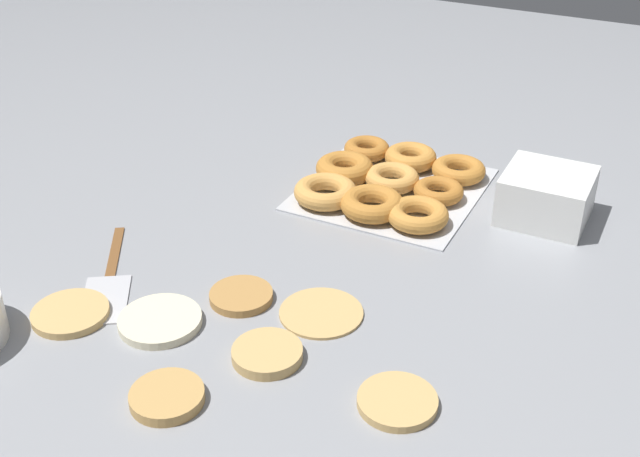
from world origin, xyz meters
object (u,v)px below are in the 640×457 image
at_px(donut_tray, 387,182).
at_px(pancake_1, 160,321).
at_px(pancake_4, 241,296).
at_px(spatula, 107,287).
at_px(pancake_0, 397,401).
at_px(pancake_3, 321,312).
at_px(pancake_2, 267,354).
at_px(pancake_6, 70,313).
at_px(container_stack, 546,196).
at_px(pancake_5, 167,397).

bearing_deg(donut_tray, pancake_1, 75.49).
relative_size(pancake_4, spatula, 0.38).
xyz_separation_m(pancake_0, pancake_3, (0.15, -0.11, -0.00)).
relative_size(pancake_2, spatula, 0.38).
relative_size(pancake_1, pancake_6, 1.07).
bearing_deg(pancake_2, pancake_0, 178.40).
bearing_deg(pancake_6, donut_tray, -114.93).
relative_size(pancake_0, donut_tray, 0.31).
height_order(pancake_1, container_stack, container_stack).
bearing_deg(pancake_3, spatula, 15.58).
xyz_separation_m(pancake_0, pancake_2, (0.17, -0.00, 0.00)).
bearing_deg(spatula, pancake_1, 41.15).
height_order(pancake_1, donut_tray, donut_tray).
bearing_deg(container_stack, pancake_4, 52.44).
height_order(pancake_4, spatula, pancake_4).
bearing_deg(pancake_6, pancake_4, -143.47).
bearing_deg(spatula, donut_tray, 118.87).
distance_m(pancake_1, pancake_3, 0.21).
height_order(pancake_2, pancake_3, pancake_2).
distance_m(pancake_0, donut_tray, 0.51).
distance_m(pancake_2, container_stack, 0.54).
distance_m(pancake_0, pancake_2, 0.17).
distance_m(pancake_1, pancake_4, 0.11).
xyz_separation_m(pancake_0, pancake_6, (0.44, 0.04, 0.00)).
height_order(donut_tray, container_stack, container_stack).
bearing_deg(pancake_2, spatula, -6.07).
bearing_deg(donut_tray, spatula, 61.78).
bearing_deg(spatula, pancake_2, 51.03).
xyz_separation_m(pancake_5, spatula, (0.20, -0.14, -0.00)).
bearing_deg(pancake_4, pancake_6, 36.53).
distance_m(pancake_2, pancake_4, 0.13).
height_order(pancake_2, pancake_4, pancake_2).
distance_m(pancake_3, pancake_5, 0.24).
height_order(pancake_2, donut_tray, donut_tray).
xyz_separation_m(pancake_6, container_stack, (-0.49, -0.53, 0.03)).
bearing_deg(pancake_2, pancake_5, 61.29).
xyz_separation_m(pancake_0, container_stack, (-0.05, -0.49, 0.03)).
bearing_deg(spatula, pancake_0, 52.76).
xyz_separation_m(container_stack, spatula, (0.48, 0.46, -0.04)).
relative_size(pancake_3, pancake_6, 1.10).
bearing_deg(container_stack, spatula, 43.66).
relative_size(pancake_0, pancake_1, 0.85).
distance_m(container_stack, spatula, 0.67).
bearing_deg(pancake_3, donut_tray, -81.36).
height_order(pancake_1, pancake_3, pancake_1).
bearing_deg(pancake_2, container_stack, -113.89).
distance_m(pancake_0, spatula, 0.44).
bearing_deg(container_stack, pancake_3, 62.56).
distance_m(pancake_3, pancake_6, 0.32).
distance_m(pancake_6, donut_tray, 0.55).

